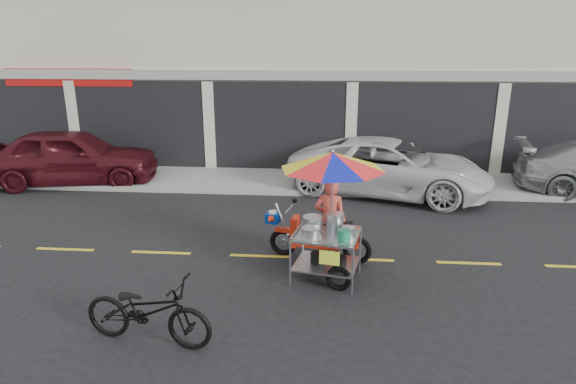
# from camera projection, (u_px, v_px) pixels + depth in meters

# --- Properties ---
(ground) EXTENTS (90.00, 90.00, 0.00)m
(ground) POSITION_uv_depth(u_px,v_px,m) (363.00, 260.00, 9.29)
(ground) COLOR black
(sidewalk) EXTENTS (45.00, 3.00, 0.15)m
(sidewalk) POSITION_uv_depth(u_px,v_px,m) (351.00, 180.00, 14.52)
(sidewalk) COLOR gray
(sidewalk) RESTS_ON ground
(shophouse_block) EXTENTS (36.00, 8.11, 10.40)m
(shophouse_block) POSITION_uv_depth(u_px,v_px,m) (425.00, 38.00, 17.94)
(shophouse_block) COLOR beige
(shophouse_block) RESTS_ON ground
(centerline) EXTENTS (42.00, 0.10, 0.01)m
(centerline) POSITION_uv_depth(u_px,v_px,m) (363.00, 259.00, 9.29)
(centerline) COLOR gold
(centerline) RESTS_ON ground
(maroon_sedan) EXTENTS (5.17, 2.81, 1.67)m
(maroon_sedan) POSITION_uv_depth(u_px,v_px,m) (71.00, 156.00, 14.17)
(maroon_sedan) COLOR #3F0D15
(maroon_sedan) RESTS_ON ground
(white_pickup) EXTENTS (5.94, 4.00, 1.51)m
(white_pickup) POSITION_uv_depth(u_px,v_px,m) (390.00, 167.00, 13.28)
(white_pickup) COLOR silver
(white_pickup) RESTS_ON ground
(near_bicycle) EXTENTS (1.96, 0.95, 0.98)m
(near_bicycle) POSITION_uv_depth(u_px,v_px,m) (148.00, 311.00, 6.57)
(near_bicycle) COLOR black
(near_bicycle) RESTS_ON ground
(food_vendor_rig) EXTENTS (2.31, 2.17, 2.33)m
(food_vendor_rig) POSITION_uv_depth(u_px,v_px,m) (330.00, 195.00, 8.41)
(food_vendor_rig) COLOR black
(food_vendor_rig) RESTS_ON ground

